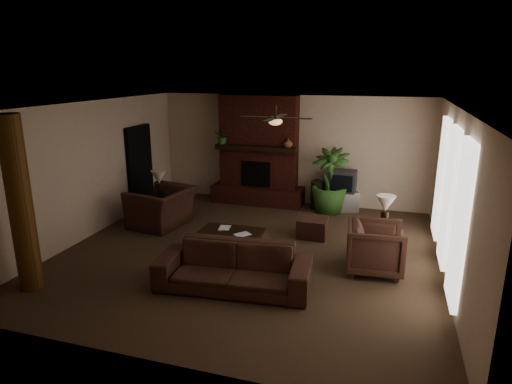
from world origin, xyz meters
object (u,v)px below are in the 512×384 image
(sofa, at_px, (233,260))
(lamp_right, at_px, (385,206))
(armchair_right, at_px, (375,246))
(armchair_left, at_px, (161,201))
(side_table_right, at_px, (385,243))
(floor_plant, at_px, (329,195))
(side_table_left, at_px, (160,209))
(floor_vase, at_px, (318,192))
(lamp_left, at_px, (159,179))
(tv_stand, at_px, (340,201))
(coffee_table, at_px, (231,234))
(log_column, at_px, (20,205))
(ottoman, at_px, (313,227))

(sofa, xyz_separation_m, lamp_right, (2.26, 1.97, 0.52))
(sofa, height_order, armchair_right, same)
(armchair_left, xyz_separation_m, side_table_right, (4.87, -0.34, -0.30))
(floor_plant, bearing_deg, side_table_left, -154.26)
(floor_vase, relative_size, lamp_left, 1.18)
(tv_stand, distance_m, side_table_left, 4.41)
(sofa, relative_size, tv_stand, 2.89)
(tv_stand, bearing_deg, armchair_right, -96.14)
(tv_stand, bearing_deg, armchair_left, -171.10)
(coffee_table, distance_m, lamp_left, 2.59)
(sofa, bearing_deg, armchair_left, 132.51)
(armchair_right, relative_size, floor_plant, 0.60)
(armchair_left, bearing_deg, log_column, -2.07)
(coffee_table, relative_size, tv_stand, 1.41)
(tv_stand, xyz_separation_m, floor_plant, (-0.25, -0.23, 0.20))
(log_column, height_order, armchair_left, log_column)
(log_column, height_order, lamp_right, log_column)
(lamp_left, bearing_deg, ottoman, 0.77)
(floor_vase, bearing_deg, armchair_left, -144.03)
(log_column, relative_size, floor_plant, 1.76)
(ottoman, bearing_deg, side_table_left, -179.48)
(ottoman, xyz_separation_m, lamp_left, (-3.56, -0.05, 0.80))
(lamp_left, xyz_separation_m, lamp_right, (4.99, -0.62, 0.00))
(ottoman, bearing_deg, tv_stand, 80.43)
(side_table_left, bearing_deg, armchair_right, -14.97)
(sofa, bearing_deg, tv_stand, 70.50)
(lamp_right, bearing_deg, floor_vase, 122.30)
(coffee_table, distance_m, tv_stand, 3.67)
(coffee_table, xyz_separation_m, side_table_left, (-2.23, 1.24, -0.10))
(floor_plant, relative_size, side_table_right, 2.89)
(tv_stand, height_order, lamp_left, lamp_left)
(ottoman, xyz_separation_m, lamp_right, (1.43, -0.66, 0.80))
(log_column, xyz_separation_m, armchair_right, (5.29, 2.23, -0.92))
(tv_stand, bearing_deg, sofa, -126.85)
(coffee_table, height_order, floor_vase, floor_vase)
(sofa, relative_size, armchair_right, 2.56)
(side_table_left, distance_m, lamp_left, 0.73)
(coffee_table, bearing_deg, log_column, -138.42)
(log_column, height_order, lamp_left, log_column)
(lamp_left, distance_m, side_table_right, 5.13)
(floor_vase, bearing_deg, side_table_right, -56.86)
(side_table_right, height_order, lamp_right, lamp_right)
(floor_plant, relative_size, lamp_left, 2.45)
(floor_vase, xyz_separation_m, lamp_right, (1.67, -2.63, 0.57))
(log_column, height_order, coffee_table, log_column)
(sofa, distance_m, floor_vase, 4.64)
(ottoman, distance_m, lamp_left, 3.65)
(sofa, xyz_separation_m, lamp_left, (-2.74, 2.58, 0.52))
(sofa, distance_m, tv_stand, 4.75)
(tv_stand, bearing_deg, side_table_left, -175.69)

